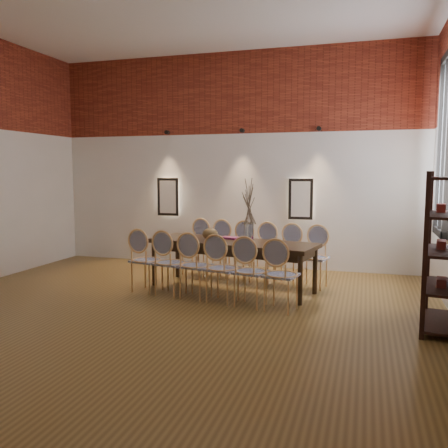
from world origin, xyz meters
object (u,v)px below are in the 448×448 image
(chair_far_c, at_px, (239,251))
(chair_far_d, at_px, (263,253))
(dining_table, at_px, (232,265))
(chair_near_b, at_px, (171,263))
(chair_far_f, at_px, (314,258))
(chair_near_d, at_px, (222,269))
(chair_near_e, at_px, (251,272))
(bowl, at_px, (210,234))
(chair_far_b, at_px, (217,249))
(chair_far_e, at_px, (288,255))
(book, at_px, (230,238))
(vase, at_px, (249,232))
(chair_near_c, at_px, (196,266))
(chair_near_f, at_px, (281,275))
(chair_far_a, at_px, (195,247))
(shelving_rack, at_px, (442,251))
(chair_near_a, at_px, (147,260))

(chair_far_c, height_order, chair_far_d, same)
(dining_table, bearing_deg, chair_near_b, -132.85)
(chair_far_d, xyz_separation_m, chair_far_f, (0.84, -0.17, 0.00))
(chair_near_d, height_order, chair_near_e, same)
(bowl, bearing_deg, chair_far_b, 100.60)
(chair_far_e, bearing_deg, book, 32.96)
(vase, bearing_deg, chair_near_c, -137.21)
(chair_near_e, xyz_separation_m, book, (-0.59, 1.02, 0.30))
(chair_near_f, distance_m, vase, 1.13)
(chair_far_a, relative_size, chair_far_d, 1.00)
(chair_far_b, bearing_deg, vase, 143.32)
(chair_far_b, xyz_separation_m, chair_far_e, (1.26, -0.25, 0.00))
(chair_far_d, distance_m, vase, 0.82)
(vase, height_order, shelving_rack, shelving_rack)
(chair_far_f, bearing_deg, book, 22.66)
(chair_near_a, relative_size, chair_far_f, 1.00)
(chair_far_b, height_order, chair_far_f, same)
(chair_far_d, distance_m, chair_far_e, 0.43)
(vase, distance_m, bowl, 0.64)
(chair_near_f, distance_m, book, 1.52)
(chair_far_e, xyz_separation_m, vase, (-0.48, -0.61, 0.43))
(chair_near_d, height_order, chair_near_f, same)
(chair_far_e, height_order, book, chair_far_e)
(chair_near_e, height_order, chair_far_c, same)
(dining_table, xyz_separation_m, chair_far_a, (-0.92, 0.89, 0.09))
(dining_table, height_order, chair_far_c, chair_far_c)
(vase, bearing_deg, chair_far_a, 141.69)
(chair_near_f, bearing_deg, chair_far_b, 141.04)
(chair_near_a, bearing_deg, chair_far_d, 47.15)
(chair_near_c, height_order, shelving_rack, shelving_rack)
(chair_far_d, height_order, book, chair_far_d)
(chair_far_d, relative_size, vase, 3.13)
(chair_near_c, height_order, book, chair_near_c)
(vase, height_order, bowl, vase)
(chair_far_f, relative_size, shelving_rack, 0.52)
(chair_far_f, xyz_separation_m, shelving_rack, (1.59, -1.53, 0.43))
(chair_near_e, relative_size, vase, 3.13)
(book, bearing_deg, shelving_rack, -23.97)
(chair_far_f, height_order, shelving_rack, shelving_rack)
(chair_far_c, bearing_deg, chair_near_d, 107.18)
(chair_near_b, bearing_deg, chair_near_f, 0.00)
(chair_near_b, relative_size, book, 3.62)
(dining_table, height_order, chair_near_b, chair_near_b)
(dining_table, relative_size, chair_near_b, 2.74)
(chair_far_b, height_order, bowl, chair_far_b)
(vase, distance_m, book, 0.48)
(chair_far_c, distance_m, book, 0.59)
(chair_near_a, bearing_deg, chair_far_c, 58.27)
(chair_far_e, bearing_deg, shelving_rack, 152.49)
(chair_near_c, relative_size, chair_far_b, 1.00)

